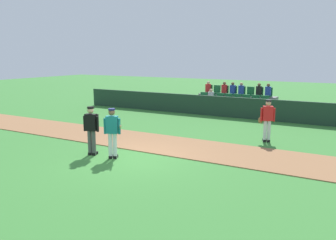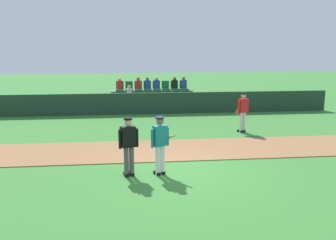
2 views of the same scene
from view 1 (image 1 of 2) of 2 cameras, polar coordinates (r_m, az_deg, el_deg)
name	(u,v)px [view 1 (image 1 of 2)]	position (r m, az deg, el deg)	size (l,w,h in m)	color
ground_plane	(132,158)	(12.23, -6.01, -6.25)	(80.00, 80.00, 0.00)	#387A33
infield_dirt_path	(163,144)	(14.00, -0.81, -3.96)	(28.00, 2.77, 0.03)	#936642
dugout_fence	(226,107)	(20.42, 9.58, 2.15)	(20.00, 0.16, 1.18)	#1E3828
stadium_bleachers	(234,105)	(21.80, 10.88, 2.45)	(5.00, 2.10, 1.90)	slate
batter_teal_jersey	(112,131)	(12.03, -9.13, -1.84)	(0.75, 0.69, 1.76)	white
umpire_home_plate	(91,128)	(12.60, -12.49, -1.26)	(0.57, 0.38, 1.76)	#4C4C4C
runner_red_jersey	(267,119)	(14.75, 16.01, 0.14)	(0.66, 0.41, 1.76)	silver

